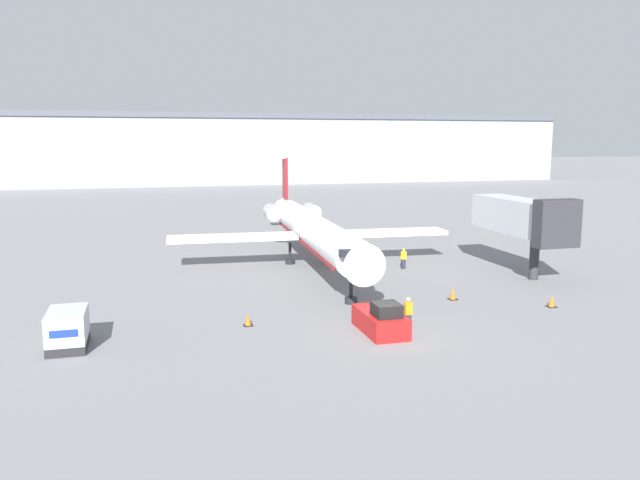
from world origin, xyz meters
The scene contains 11 objects.
ground_plane centered at (0.00, 0.00, 0.00)m, with size 600.00×600.00×0.00m, color slate.
terminal_building centered at (0.00, 120.00, 8.18)m, with size 180.00×16.80×16.31m.
airplane_main centered at (0.91, 19.60, 3.07)m, with size 23.36×30.35×8.61m.
pushback_tug centered at (-0.17, 0.92, 0.68)m, with size 1.95×4.07×1.82m.
luggage_cart centered at (-16.12, 2.67, 0.96)m, with size 1.83×2.98×1.93m.
worker_near_tug centered at (1.40, 0.84, 0.98)m, with size 0.40×0.26×1.84m.
worker_by_wing centered at (7.65, 16.13, 0.86)m, with size 0.40×0.24×1.65m.
traffic_cone_left centered at (-6.88, 4.02, 0.34)m, with size 0.51×0.51×0.70m.
traffic_cone_right centered at (6.88, 6.19, 0.39)m, with size 0.56×0.56×0.81m.
traffic_cone_mid centered at (11.92, 2.86, 0.34)m, with size 0.55×0.55×0.71m.
jet_bridge centered at (15.46, 11.71, 4.44)m, with size 3.20×10.08×6.19m.
Camera 1 is at (-12.03, -29.47, 10.28)m, focal length 35.00 mm.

